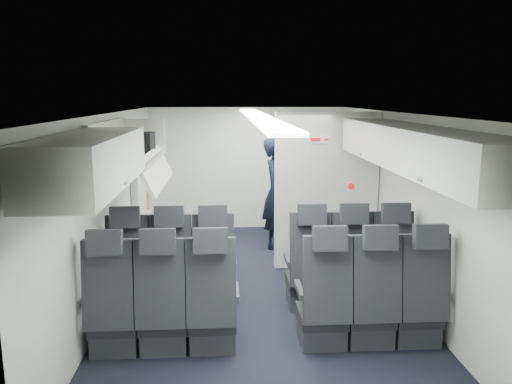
{
  "coord_description": "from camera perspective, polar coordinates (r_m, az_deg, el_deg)",
  "views": [
    {
      "loc": [
        -0.39,
        -5.77,
        2.34
      ],
      "look_at": [
        0.0,
        0.4,
        1.15
      ],
      "focal_mm": 35.0,
      "sensor_mm": 36.0,
      "label": 1
    }
  ],
  "objects": [
    {
      "name": "cabin_shell",
      "position": [
        5.91,
        0.24,
        -0.98
      ],
      "size": [
        3.41,
        6.01,
        2.16
      ],
      "color": "black",
      "rests_on": "ground"
    },
    {
      "name": "seat_row_front",
      "position": [
        5.59,
        0.61,
        -9.36
      ],
      "size": [
        3.33,
        0.56,
        1.24
      ],
      "color": "#252529",
      "rests_on": "cabin_shell"
    },
    {
      "name": "seat_row_mid",
      "position": [
        4.76,
        1.42,
        -13.11
      ],
      "size": [
        3.33,
        0.56,
        1.24
      ],
      "color": "#252529",
      "rests_on": "cabin_shell"
    },
    {
      "name": "overhead_bin_left_rear",
      "position": [
        3.93,
        -18.52,
        3.3
      ],
      "size": [
        0.53,
        1.8,
        0.4
      ],
      "color": "silver",
      "rests_on": "cabin_shell"
    },
    {
      "name": "overhead_bin_left_front_open",
      "position": [
        5.65,
        -14.38,
        4.43
      ],
      "size": [
        0.64,
        1.7,
        0.72
      ],
      "color": "#9E9E93",
      "rests_on": "cabin_shell"
    },
    {
      "name": "overhead_bin_right_rear",
      "position": [
        4.2,
        21.69,
        3.54
      ],
      "size": [
        0.53,
        1.8,
        0.4
      ],
      "color": "silver",
      "rests_on": "cabin_shell"
    },
    {
      "name": "overhead_bin_right_front",
      "position": [
        5.82,
        14.38,
        5.83
      ],
      "size": [
        0.53,
        1.7,
        0.4
      ],
      "color": "silver",
      "rests_on": "cabin_shell"
    },
    {
      "name": "bulkhead_partition",
      "position": [
        6.83,
        8.03,
        0.12
      ],
      "size": [
        1.4,
        0.15,
        2.13
      ],
      "color": "silver",
      "rests_on": "cabin_shell"
    },
    {
      "name": "galley_unit",
      "position": [
        8.7,
        5.29,
        1.67
      ],
      "size": [
        0.85,
        0.52,
        1.9
      ],
      "color": "#939399",
      "rests_on": "cabin_shell"
    },
    {
      "name": "boarding_door",
      "position": [
        7.55,
        -13.07,
        0.05
      ],
      "size": [
        0.12,
        1.27,
        1.86
      ],
      "color": "silver",
      "rests_on": "cabin_shell"
    },
    {
      "name": "flight_attendant",
      "position": [
        7.75,
        2.35,
        -0.09
      ],
      "size": [
        0.58,
        0.72,
        1.73
      ],
      "primitive_type": "imported",
      "rotation": [
        0.0,
        0.0,
        1.28
      ],
      "color": "black",
      "rests_on": "ground"
    },
    {
      "name": "carry_on_bag",
      "position": [
        5.97,
        -13.56,
        5.51
      ],
      "size": [
        0.42,
        0.31,
        0.24
      ],
      "primitive_type": "cube",
      "rotation": [
        0.0,
        0.0,
        -0.09
      ],
      "color": "black",
      "rests_on": "overhead_bin_left_front_open"
    },
    {
      "name": "papers",
      "position": [
        7.69,
        3.81,
        1.18
      ],
      "size": [
        0.2,
        0.12,
        0.15
      ],
      "primitive_type": "cube",
      "rotation": [
        0.0,
        0.0,
        0.47
      ],
      "color": "white",
      "rests_on": "flight_attendant"
    }
  ]
}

